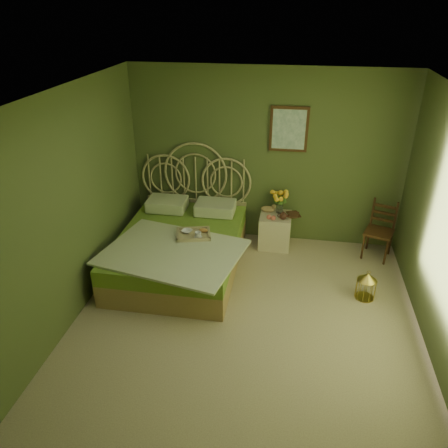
% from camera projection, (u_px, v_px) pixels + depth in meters
% --- Properties ---
extents(floor, '(4.50, 4.50, 0.00)m').
position_uv_depth(floor, '(244.00, 329.00, 5.03)').
color(floor, '#C3B58D').
rests_on(floor, ground).
extents(ceiling, '(4.50, 4.50, 0.00)m').
position_uv_depth(ceiling, '(251.00, 99.00, 3.83)').
color(ceiling, silver).
rests_on(ceiling, wall_back).
extents(wall_back, '(4.00, 0.00, 4.00)m').
position_uv_depth(wall_back, '(265.00, 158.00, 6.40)').
color(wall_back, '#505C30').
rests_on(wall_back, floor).
extents(wall_left, '(0.00, 4.50, 4.50)m').
position_uv_depth(wall_left, '(64.00, 215.00, 4.73)').
color(wall_left, '#505C30').
rests_on(wall_left, floor).
extents(wall_art, '(0.54, 0.04, 0.64)m').
position_uv_depth(wall_art, '(289.00, 129.00, 6.12)').
color(wall_art, '#39240F').
rests_on(wall_art, wall_back).
extents(bed, '(1.89, 2.39, 1.48)m').
position_uv_depth(bed, '(181.00, 246.00, 6.08)').
color(bed, '#A98454').
rests_on(bed, floor).
extents(nightstand, '(0.47, 0.47, 0.94)m').
position_uv_depth(nightstand, '(276.00, 225.00, 6.58)').
color(nightstand, beige).
rests_on(nightstand, floor).
extents(chair, '(0.48, 0.48, 0.84)m').
position_uv_depth(chair, '(379.00, 226.00, 6.28)').
color(chair, '#39240F').
rests_on(chair, floor).
extents(birdcage, '(0.24, 0.24, 0.36)m').
position_uv_depth(birdcage, '(366.00, 286.00, 5.47)').
color(birdcage, '#B29539').
rests_on(birdcage, floor).
extents(book_lower, '(0.24, 0.27, 0.02)m').
position_uv_depth(book_lower, '(288.00, 215.00, 6.48)').
color(book_lower, '#381E0F').
rests_on(book_lower, nightstand).
extents(book_upper, '(0.18, 0.23, 0.02)m').
position_uv_depth(book_upper, '(288.00, 214.00, 6.47)').
color(book_upper, '#472819').
rests_on(book_upper, nightstand).
extents(cereal_bowl, '(0.18, 0.18, 0.03)m').
position_uv_depth(cereal_bowl, '(187.00, 231.00, 5.89)').
color(cereal_bowl, white).
rests_on(cereal_bowl, bed).
extents(coffee_cup, '(0.10, 0.10, 0.08)m').
position_uv_depth(coffee_cup, '(198.00, 235.00, 5.76)').
color(coffee_cup, white).
rests_on(coffee_cup, bed).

